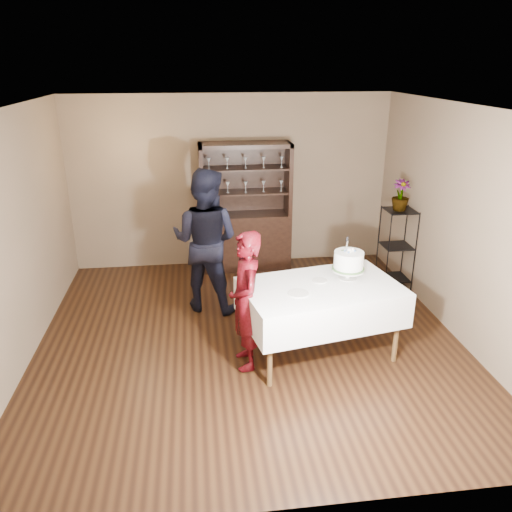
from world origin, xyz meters
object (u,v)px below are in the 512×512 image
object	(u,v)px
woman	(246,301)
cake_table	(320,302)
plant_etagere	(396,246)
cake	(349,262)
china_hutch	(246,228)
man	(205,241)
potted_plant	(401,195)

from	to	relation	value
woman	cake_table	bearing A→B (deg)	92.73
plant_etagere	cake	distance (m)	1.94
china_hutch	plant_etagere	bearing A→B (deg)	-26.83
plant_etagere	man	xyz separation A→B (m)	(-2.75, -0.28, 0.30)
man	potted_plant	xyz separation A→B (m)	(2.72, 0.28, 0.45)
man	china_hutch	bearing A→B (deg)	-93.77
man	cake_table	bearing A→B (deg)	155.06
china_hutch	cake	bearing A→B (deg)	-70.66
cake_table	man	distance (m)	1.83
cake_table	china_hutch	bearing A→B (deg)	101.59
china_hutch	potted_plant	size ratio (longest dim) A/B	4.63
china_hutch	woman	bearing A→B (deg)	-96.02
plant_etagere	woman	bearing A→B (deg)	-143.91
china_hutch	cake	world-z (taller)	china_hutch
man	woman	bearing A→B (deg)	127.30
china_hutch	man	distance (m)	1.52
man	plant_etagere	bearing A→B (deg)	-151.32
cake_table	cake	distance (m)	0.55
china_hutch	cake	size ratio (longest dim) A/B	3.94
cake_table	potted_plant	xyz separation A→B (m)	(1.51, 1.61, 0.75)
man	cake	world-z (taller)	man
woman	cake	world-z (taller)	woman
woman	china_hutch	bearing A→B (deg)	169.36
plant_etagere	cake	size ratio (longest dim) A/B	2.37
plant_etagere	cake	xyz separation A→B (m)	(-1.19, -1.47, 0.40)
plant_etagere	woman	xyz separation A→B (m)	(-2.37, -1.73, 0.12)
cake_table	woman	world-z (taller)	woman
plant_etagere	woman	size ratio (longest dim) A/B	0.78
man	potted_plant	bearing A→B (deg)	-151.44
china_hutch	man	xyz separation A→B (m)	(-0.67, -1.34, 0.29)
cake_table	woman	distance (m)	0.86
cake_table	woman	bearing A→B (deg)	-172.64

